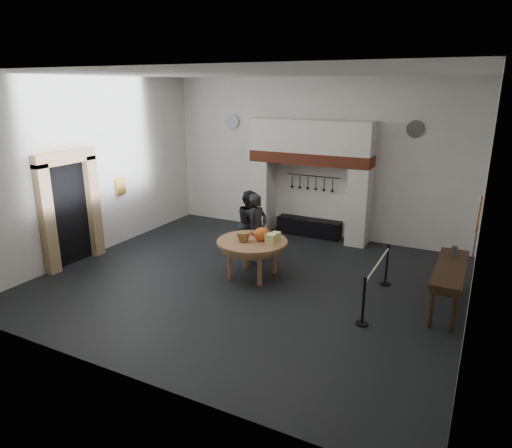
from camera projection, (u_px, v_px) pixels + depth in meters
The scene contains 39 objects.
floor at pixel (250, 281), 10.39m from camera, with size 9.00×8.00×0.02m, color black.
ceiling at pixel (249, 73), 9.07m from camera, with size 9.00×8.00×0.02m, color silver.
wall_back at pixel (315, 158), 13.13m from camera, with size 9.00×0.02×4.50m, color white.
wall_front at pixel (114, 237), 6.33m from camera, with size 9.00×0.02×4.50m, color white.
wall_left at pixel (95, 167), 11.70m from camera, with size 0.02×8.00×4.50m, color white.
wall_right at pixel (483, 209), 7.76m from camera, with size 0.02×8.00×4.50m, color white.
chimney_pier_left at pixel (263, 195), 13.82m from camera, with size 0.55×0.70×2.15m, color silver.
chimney_pier_right at pixel (359, 207), 12.53m from camera, with size 0.55×0.70×2.15m, color silver.
hearth_brick_band at pixel (310, 158), 12.82m from camera, with size 3.50×0.72×0.32m, color #9E442B.
chimney_hood at pixel (311, 136), 12.64m from camera, with size 3.50×0.70×0.90m, color silver.
iron_range at pixel (309, 227), 13.48m from camera, with size 1.90×0.45×0.50m, color black.
utensil_rail at pixel (313, 176), 13.21m from camera, with size 0.02×0.02×1.60m, color black.
door_recess at pixel (69, 214), 11.13m from camera, with size 0.04×1.10×2.50m, color black.
door_jamb_near at pixel (47, 220), 10.48m from camera, with size 0.22×0.30×2.60m, color tan.
door_jamb_far at pixel (93, 206), 11.67m from camera, with size 0.22×0.30×2.60m, color tan.
door_lintel at pixel (65, 157), 10.68m from camera, with size 0.22×1.70×0.30m, color tan.
wall_plaque at pixel (121, 186), 12.55m from camera, with size 0.05×0.34×0.44m, color gold.
work_table at pixel (252, 242), 10.42m from camera, with size 1.62×1.62×0.07m, color tan.
pumpkin at pixel (262, 234), 10.36m from camera, with size 0.36×0.36×0.31m, color orange.
cheese_block_big at pixel (271, 239), 10.11m from camera, with size 0.22×0.22×0.24m, color #DFD985.
cheese_block_small at pixel (276, 236), 10.38m from camera, with size 0.18×0.18×0.20m, color #FFF198.
wicker_basket at pixel (243, 237), 10.32m from camera, with size 0.32×0.32×0.22m, color #A7703D.
bread_loaf at pixel (255, 233), 10.73m from camera, with size 0.31×0.18×0.13m, color #AB683C.
visitor_near at pixel (257, 229), 11.24m from camera, with size 0.64×0.42×1.75m, color black.
visitor_far at pixel (250, 223), 11.76m from camera, with size 0.84×0.65×1.72m, color black.
side_table at pixel (451, 268), 8.87m from camera, with size 0.55×2.20×0.06m, color #3C2415.
pewter_jug at pixel (454, 251), 9.34m from camera, with size 0.12×0.12×0.22m, color #505155.
copper_pan_a at pixel (478, 223), 8.04m from camera, with size 0.34×0.34×0.03m, color #C6662D.
copper_pan_b at pixel (479, 215), 8.51m from camera, with size 0.32×0.32×0.03m, color #C6662D.
copper_pan_c at pixel (480, 208), 8.97m from camera, with size 0.30×0.30×0.03m, color #C6662D.
copper_pan_d at pixel (481, 202), 9.44m from camera, with size 0.28×0.28×0.03m, color #C6662D.
pewter_plate_left at pixel (475, 246), 8.35m from camera, with size 0.40×0.40×0.03m, color #4C4C51.
pewter_plate_mid at pixel (476, 237), 8.86m from camera, with size 0.40×0.40×0.03m, color #4C4C51.
pewter_plate_right at pixel (477, 228), 9.37m from camera, with size 0.40×0.40×0.03m, color #4C4C51.
pewter_plate_back_left at pixel (232, 122), 14.00m from camera, with size 0.44×0.44×0.03m, color #4C4C51.
pewter_plate_back_right at pixel (415, 129), 11.64m from camera, with size 0.44×0.44×0.03m, color #4C4C51.
barrier_post_near at pixel (363, 303), 8.37m from camera, with size 0.05×0.05×0.90m, color black.
barrier_post_far at pixel (387, 266), 10.07m from camera, with size 0.05×0.05×0.90m, color black.
barrier_rope at pixel (378, 264), 9.10m from camera, with size 0.04×0.04×2.00m, color white.
Camera 1 is at (4.49, -8.44, 4.27)m, focal length 32.00 mm.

